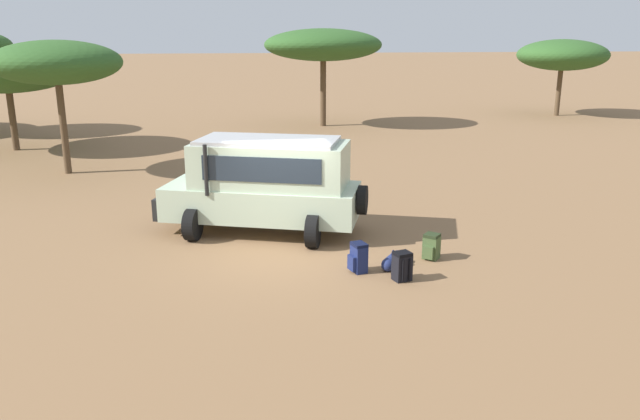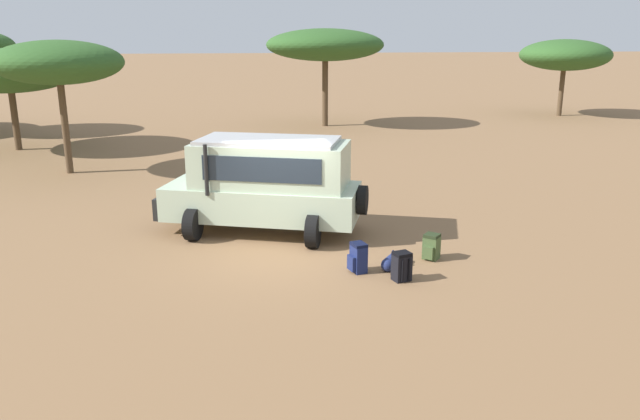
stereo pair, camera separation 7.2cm
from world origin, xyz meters
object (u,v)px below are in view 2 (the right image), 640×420
Objects in this scene: duffel_bag_low_black_case at (393,261)px; backpack_cluster_center at (358,258)px; acacia_tree_far_right at (325,45)px; backpack_beside_front_wheel at (401,267)px; acacia_tree_centre_back at (9,71)px; acacia_tree_right_mid at (58,63)px; safari_vehicle at (266,183)px; acacia_tree_distant_right at (565,55)px; backpack_near_rear_wheel at (431,247)px.

backpack_cluster_center is at bearing -168.54° from duffel_bag_low_black_case.
backpack_beside_front_wheel is at bearing -94.95° from acacia_tree_far_right.
acacia_tree_far_right is (14.62, 5.39, 0.94)m from acacia_tree_centre_back.
acacia_tree_centre_back is 6.36m from acacia_tree_right_mid.
acacia_tree_far_right is at bearing 84.92° from duffel_bag_low_black_case.
backpack_beside_front_wheel is at bearing -55.59° from safari_vehicle.
backpack_beside_front_wheel is 0.11× the size of acacia_tree_distant_right.
acacia_tree_centre_back is at bearing 126.66° from safari_vehicle.
acacia_tree_right_mid is (-6.73, 8.23, 2.68)m from safari_vehicle.
backpack_beside_front_wheel is 1.04× the size of backpack_near_rear_wheel.
backpack_near_rear_wheel is at bearing -124.23° from acacia_tree_distant_right.
backpack_near_rear_wheel is at bearing -46.40° from acacia_tree_right_mid.
acacia_tree_far_right is (11.25, 10.74, 0.40)m from acacia_tree_right_mid.
safari_vehicle is at bearing -103.39° from acacia_tree_far_right.
backpack_near_rear_wheel is (1.81, 0.54, -0.03)m from backpack_cluster_center.
backpack_cluster_center reaches higher than duffel_bag_low_black_case.
duffel_bag_low_black_case is 21.10m from acacia_tree_centre_back.
backpack_near_rear_wheel is at bearing -92.52° from acacia_tree_far_right.
acacia_tree_far_right is at bearing 76.61° from safari_vehicle.
backpack_beside_front_wheel is 0.13× the size of acacia_tree_right_mid.
safari_vehicle is 0.98× the size of acacia_tree_distant_right.
duffel_bag_low_black_case is at bearing -95.08° from acacia_tree_far_right.
backpack_cluster_center is at bearing 143.15° from backpack_beside_front_wheel.
safari_vehicle is at bearing -132.95° from acacia_tree_distant_right.
duffel_bag_low_black_case is 15.04m from acacia_tree_right_mid.
acacia_tree_centre_back is 15.61m from acacia_tree_far_right.
backpack_beside_front_wheel is at bearing -131.96° from backpack_near_rear_wheel.
acacia_tree_centre_back is at bearing 122.23° from acacia_tree_right_mid.
backpack_beside_front_wheel is 30.54m from acacia_tree_distant_right.
backpack_beside_front_wheel is 0.99m from backpack_cluster_center.
backpack_beside_front_wheel is at bearing -36.85° from backpack_cluster_center.
acacia_tree_centre_back reaches higher than backpack_beside_front_wheel.
acacia_tree_far_right is at bearing 43.69° from acacia_tree_right_mid.
acacia_tree_distant_right is at bearing 55.38° from backpack_beside_front_wheel.
safari_vehicle is at bearing 130.91° from duffel_bag_low_black_case.
duffel_bag_low_black_case is 0.13× the size of acacia_tree_centre_back.
backpack_cluster_center is 22.63m from acacia_tree_far_right.
backpack_beside_front_wheel is at bearing -53.81° from acacia_tree_centre_back.
acacia_tree_right_mid reaches higher than duffel_bag_low_black_case.
acacia_tree_centre_back is at bearing 127.46° from duffel_bag_low_black_case.
safari_vehicle is 3.71m from backpack_cluster_center.
backpack_beside_front_wheel is 1.52m from backpack_near_rear_wheel.
safari_vehicle is 4.52m from backpack_near_rear_wheel.
safari_vehicle is 4.08m from duffel_bag_low_black_case.
acacia_tree_right_mid is at bearing 129.73° from duffel_bag_low_black_case.
duffel_bag_low_black_case is 29.93m from acacia_tree_distant_right.
acacia_tree_distant_right is (26.52, 13.03, -0.27)m from acacia_tree_right_mid.
duffel_bag_low_black_case is at bearing -50.27° from acacia_tree_right_mid.
safari_vehicle is 1.14× the size of acacia_tree_right_mid.
acacia_tree_far_right is (4.51, 18.97, 3.08)m from safari_vehicle.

